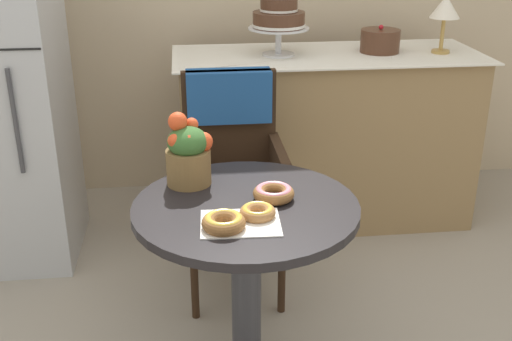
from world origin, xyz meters
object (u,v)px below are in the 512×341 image
(donut_mid, at_px, (224,222))
(flower_vase, at_px, (188,153))
(cafe_table, at_px, (246,262))
(donut_side, at_px, (258,212))
(tiered_cake_stand, at_px, (279,15))
(round_layer_cake, at_px, (380,41))
(table_lamp, at_px, (445,9))
(donut_front, at_px, (274,192))
(wicker_chair, at_px, (231,149))

(donut_mid, height_order, flower_vase, flower_vase)
(cafe_table, bearing_deg, donut_side, -74.44)
(tiered_cake_stand, distance_m, round_layer_cake, 0.54)
(table_lamp, bearing_deg, cafe_table, -131.65)
(donut_mid, bearing_deg, table_lamp, 49.72)
(round_layer_cake, relative_size, table_lamp, 0.70)
(donut_front, height_order, donut_mid, donut_mid)
(cafe_table, relative_size, donut_front, 5.42)
(wicker_chair, bearing_deg, cafe_table, -89.66)
(cafe_table, bearing_deg, round_layer_cake, 58.09)
(wicker_chair, distance_m, flower_vase, 0.58)
(round_layer_cake, height_order, table_lamp, table_lamp)
(wicker_chair, bearing_deg, donut_side, -87.68)
(donut_side, bearing_deg, tiered_cake_stand, 79.07)
(wicker_chair, distance_m, donut_mid, 0.87)
(tiered_cake_stand, xyz_separation_m, round_layer_cake, (0.52, 0.01, -0.14))
(donut_front, bearing_deg, flower_vase, 149.23)
(table_lamp, bearing_deg, round_layer_cake, 169.53)
(wicker_chair, bearing_deg, donut_mid, -94.82)
(donut_side, xyz_separation_m, round_layer_cake, (0.79, 1.41, 0.22))
(donut_front, bearing_deg, table_lamp, 50.18)
(round_layer_cake, bearing_deg, donut_side, -119.34)
(donut_front, relative_size, tiered_cake_stand, 0.40)
(donut_side, bearing_deg, wicker_chair, 91.20)
(cafe_table, height_order, table_lamp, table_lamp)
(donut_side, height_order, tiered_cake_stand, tiered_cake_stand)
(donut_mid, bearing_deg, tiered_cake_stand, 75.53)
(donut_mid, height_order, table_lamp, table_lamp)
(flower_vase, xyz_separation_m, table_lamp, (1.29, 1.07, 0.29))
(flower_vase, bearing_deg, donut_front, -30.77)
(cafe_table, relative_size, tiered_cake_stand, 2.19)
(cafe_table, relative_size, wicker_chair, 0.75)
(donut_side, bearing_deg, donut_front, 61.47)
(wicker_chair, xyz_separation_m, table_lamp, (1.11, 0.55, 0.48))
(donut_front, relative_size, table_lamp, 0.47)
(donut_front, bearing_deg, tiered_cake_stand, 80.92)
(donut_mid, height_order, round_layer_cake, round_layer_cake)
(table_lamp, bearing_deg, donut_front, -129.82)
(wicker_chair, distance_m, tiered_cake_stand, 0.80)
(wicker_chair, distance_m, donut_front, 0.69)
(cafe_table, relative_size, round_layer_cake, 3.62)
(wicker_chair, height_order, donut_front, wicker_chair)
(donut_mid, xyz_separation_m, round_layer_cake, (0.90, 1.47, 0.21))
(donut_mid, height_order, tiered_cake_stand, tiered_cake_stand)
(flower_vase, bearing_deg, table_lamp, 39.75)
(cafe_table, height_order, flower_vase, flower_vase)
(donut_front, distance_m, table_lamp, 1.65)
(tiered_cake_stand, xyz_separation_m, table_lamp, (0.82, -0.04, 0.02))
(tiered_cake_stand, bearing_deg, table_lamp, -2.91)
(tiered_cake_stand, bearing_deg, round_layer_cake, 1.51)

